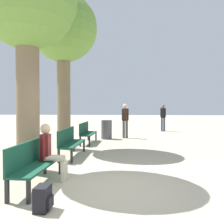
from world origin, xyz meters
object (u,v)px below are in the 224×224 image
backpack (43,198)px  trash_bin (107,129)px  person_seated (51,150)px  tree_row_0 (27,5)px  pedestrian_near (163,116)px  pedestrian_mid (125,118)px  tree_row_1 (63,32)px  bench_row_1 (70,140)px  bench_row_0 (33,160)px  bench_row_2 (87,131)px

backpack → trash_bin: 8.46m
person_seated → tree_row_0: bearing=136.8°
pedestrian_near → pedestrian_mid: pedestrian_mid is taller
person_seated → backpack: person_seated is taller
person_seated → backpack: (0.38, -1.51, -0.47)m
pedestrian_mid → tree_row_1: bearing=-123.8°
bench_row_1 → person_seated: (0.23, -2.55, 0.14)m
bench_row_0 → bench_row_2: bearing=90.0°
tree_row_0 → pedestrian_mid: (2.23, 6.58, -3.10)m
backpack → pedestrian_near: size_ratio=0.22×
bench_row_1 → pedestrian_mid: pedestrian_mid is taller
pedestrian_near → bench_row_1: bearing=-115.3°
person_seated → pedestrian_near: (3.72, 10.94, 0.33)m
tree_row_0 → trash_bin: (1.33, 6.16, -3.63)m
tree_row_1 → trash_bin: 5.08m
pedestrian_mid → trash_bin: (-0.91, -0.42, -0.53)m
bench_row_1 → pedestrian_mid: 5.10m
pedestrian_mid → trash_bin: 1.13m
bench_row_0 → pedestrian_mid: bearing=78.1°
bench_row_1 → trash_bin: bearing=80.6°
bench_row_0 → person_seated: size_ratio=1.53×
tree_row_0 → person_seated: size_ratio=4.45×
bench_row_1 → bench_row_2: bearing=90.0°
bench_row_1 → tree_row_0: size_ratio=0.34×
person_seated → pedestrian_near: 11.56m
bench_row_2 → bench_row_0: bearing=-90.0°
bench_row_1 → pedestrian_mid: size_ratio=1.10×
bench_row_0 → person_seated: (0.23, 0.37, 0.14)m
tree_row_0 → pedestrian_near: tree_row_0 is taller
bench_row_2 → pedestrian_near: 6.75m
pedestrian_mid → bench_row_1: bearing=-108.7°
pedestrian_near → backpack: bearing=-105.0°
bench_row_2 → pedestrian_mid: size_ratio=1.10×
tree_row_1 → backpack: (1.22, -5.54, -4.21)m
person_seated → pedestrian_mid: (1.40, 7.37, 0.33)m
tree_row_0 → person_seated: 3.62m
person_seated → bench_row_1: bearing=95.2°
bench_row_1 → pedestrian_near: (3.95, 8.38, 0.47)m
bench_row_0 → pedestrian_mid: (1.63, 7.74, 0.47)m
bench_row_0 → trash_bin: bearing=84.3°
bench_row_0 → trash_bin: trash_bin is taller
bench_row_2 → pedestrian_mid: (1.63, 1.89, 0.47)m
backpack → pedestrian_mid: 8.97m
tree_row_1 → trash_bin: (1.33, 2.91, -3.94)m
bench_row_0 → tree_row_1: (-0.60, 4.40, 3.89)m
pedestrian_near → person_seated: bearing=-108.8°
person_seated → bench_row_0: bearing=-122.1°
pedestrian_mid → trash_bin: size_ratio=1.87×
bench_row_0 → person_seated: person_seated is taller
bench_row_2 → trash_bin: trash_bin is taller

